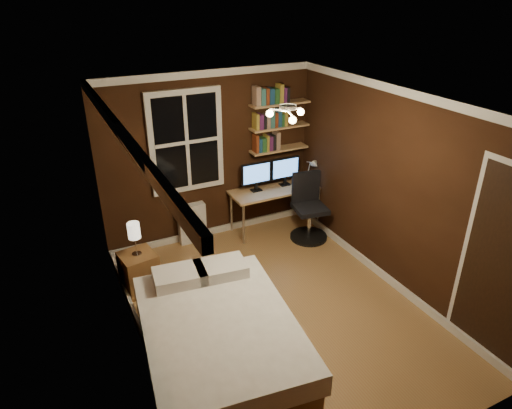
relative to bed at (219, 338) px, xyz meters
name	(u,v)px	position (x,y,z in m)	size (l,w,h in m)	color
floor	(277,310)	(0.93, 0.44, -0.29)	(4.20, 4.20, 0.00)	#8F6139
wall_back	(210,157)	(0.93, 2.54, 0.96)	(3.20, 0.04, 2.50)	black
wall_left	(131,252)	(-0.67, 0.44, 0.96)	(0.04, 4.20, 2.50)	black
wall_right	(394,191)	(2.53, 0.44, 0.96)	(0.04, 4.20, 2.50)	black
ceiling	(283,102)	(0.93, 0.44, 2.21)	(3.20, 4.20, 0.02)	white
window	(186,142)	(0.58, 2.51, 1.26)	(1.06, 0.06, 1.46)	silver
door	(500,271)	(2.52, -1.11, 0.73)	(0.03, 0.82, 2.05)	black
ceiling_fixture	(288,115)	(0.93, 0.34, 2.11)	(0.44, 0.44, 0.18)	beige
bookshelf_lower	(279,149)	(2.01, 2.42, 0.96)	(0.92, 0.22, 0.03)	tan
books_row_lower	(279,141)	(2.01, 2.42, 1.09)	(0.42, 0.16, 0.23)	maroon
bookshelf_middle	(279,127)	(2.01, 2.42, 1.31)	(0.92, 0.22, 0.03)	tan
books_row_middle	(280,118)	(2.01, 2.42, 1.44)	(0.54, 0.16, 0.23)	navy
bookshelf_upper	(280,103)	(2.01, 2.42, 1.66)	(0.92, 0.22, 0.03)	tan
books_row_upper	(280,95)	(2.01, 2.42, 1.79)	(0.48, 0.16, 0.23)	#275B27
bed	(219,338)	(0.00, 0.00, 0.00)	(1.68, 2.17, 0.68)	brown
nightstand	(139,272)	(-0.44, 1.59, -0.03)	(0.41, 0.41, 0.52)	brown
bedside_lamp	(135,239)	(-0.44, 1.59, 0.44)	(0.15, 0.15, 0.43)	#EDE3C7
radiator	(192,223)	(0.56, 2.43, 0.01)	(0.41, 0.14, 0.61)	silver
desk	(276,192)	(1.88, 2.25, 0.33)	(1.44, 0.54, 0.68)	tan
monitor_left	(256,177)	(1.57, 2.33, 0.62)	(0.48, 0.12, 0.45)	black
monitor_right	(285,171)	(2.07, 2.33, 0.62)	(0.48, 0.12, 0.45)	black
desk_lamp	(311,171)	(2.45, 2.18, 0.61)	(0.14, 0.32, 0.44)	silver
office_chair	(308,214)	(2.19, 1.78, 0.10)	(0.56, 0.56, 1.02)	black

